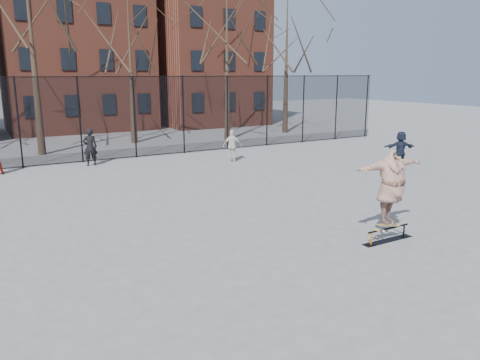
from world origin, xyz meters
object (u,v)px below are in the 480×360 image
skater (391,188)px  bystander_white (232,146)px  bystander_navy (400,148)px  skateboard (388,226)px  skate_rail (388,236)px  bystander_black (90,147)px

skater → bystander_white: (1.89, 11.32, -0.60)m
skater → bystander_navy: size_ratio=1.46×
skateboard → bystander_navy: bearing=39.8°
skate_rail → skater: size_ratio=0.69×
skateboard → bystander_black: bearing=106.7°
skate_rail → bystander_white: bearing=80.6°
skater → bystander_black: skater is taller
bystander_navy → bystander_white: bearing=-12.5°
skate_rail → skateboard: 0.26m
skateboard → bystander_black: (-4.12, 13.78, 0.46)m
skate_rail → bystander_white: (1.88, 11.32, 0.63)m
skate_rail → bystander_navy: (8.11, 6.78, 0.64)m
bystander_navy → bystander_black: bearing=-6.2°
bystander_black → bystander_navy: (12.25, -7.00, -0.07)m
skateboard → bystander_white: (1.89, 11.32, 0.37)m
skate_rail → bystander_navy: bearing=39.9°
skate_rail → skater: bearing=-180.0°
skateboard → bystander_navy: bystander_navy is taller
bystander_white → skater: bearing=109.5°
skater → skateboard: bearing=86.7°
skate_rail → bystander_navy: 10.59m
bystander_white → bystander_navy: bearing=172.9°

